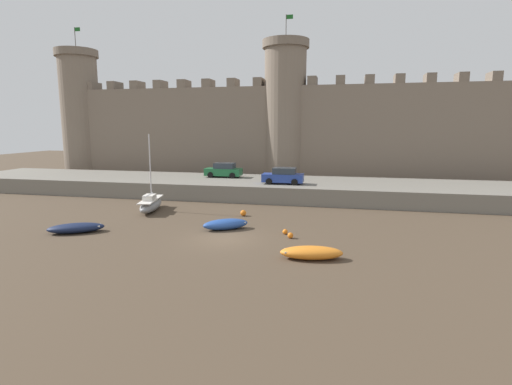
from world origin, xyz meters
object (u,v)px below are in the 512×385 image
object	(u,v)px
rowboat_foreground_right	(226,224)
rowboat_foreground_centre	(76,228)
sailboat_foreground_left	(151,204)
rowboat_midflat_left	(311,252)
car_quay_centre_west	(283,176)
mooring_buoy_near_shore	(290,235)
mooring_buoy_mid_mud	(243,213)
mooring_buoy_near_channel	(285,232)
car_quay_centre_east	(224,170)

from	to	relation	value
rowboat_foreground_right	rowboat_foreground_centre	size ratio (longest dim) A/B	0.87
rowboat_foreground_right	sailboat_foreground_left	world-z (taller)	sailboat_foreground_left
sailboat_foreground_left	rowboat_midflat_left	bearing A→B (deg)	-33.48
rowboat_foreground_right	rowboat_midflat_left	bearing A→B (deg)	-38.06
car_quay_centre_west	mooring_buoy_near_shore	bearing A→B (deg)	-79.25
rowboat_foreground_centre	mooring_buoy_mid_mud	size ratio (longest dim) A/B	8.10
rowboat_foreground_centre	mooring_buoy_mid_mud	xyz separation A→B (m)	(10.18, 7.68, -0.11)
mooring_buoy_near_channel	car_quay_centre_west	xyz separation A→B (m)	(-2.10, 12.74, 2.26)
rowboat_foreground_right	mooring_buoy_near_channel	distance (m)	4.43
mooring_buoy_near_channel	rowboat_foreground_right	bearing A→B (deg)	175.60
mooring_buoy_mid_mud	car_quay_centre_east	xyz separation A→B (m)	(-5.23, 11.56, 2.20)
rowboat_midflat_left	mooring_buoy_near_channel	size ratio (longest dim) A/B	10.22
sailboat_foreground_left	car_quay_centre_east	size ratio (longest dim) A/B	1.64
rowboat_foreground_centre	mooring_buoy_near_shore	distance (m)	15.04
rowboat_midflat_left	car_quay_centre_west	size ratio (longest dim) A/B	0.90
sailboat_foreground_left	mooring_buoy_mid_mud	world-z (taller)	sailboat_foreground_left
mooring_buoy_near_shore	mooring_buoy_mid_mud	xyz separation A→B (m)	(-4.74, 5.82, 0.05)
rowboat_foreground_right	sailboat_foreground_left	size ratio (longest dim) A/B	0.51
car_quay_centre_east	sailboat_foreground_left	bearing A→B (deg)	-105.55
mooring_buoy_near_shore	sailboat_foreground_left	bearing A→B (deg)	155.79
car_quay_centre_west	car_quay_centre_east	xyz separation A→B (m)	(-7.39, 3.72, 0.00)
mooring_buoy_near_shore	mooring_buoy_mid_mud	distance (m)	7.51
rowboat_foreground_right	mooring_buoy_mid_mud	xyz separation A→B (m)	(0.15, 4.57, -0.16)
mooring_buoy_near_shore	mooring_buoy_near_channel	size ratio (longest dim) A/B	1.08
rowboat_foreground_centre	mooring_buoy_near_channel	world-z (taller)	rowboat_foreground_centre
rowboat_midflat_left	mooring_buoy_near_channel	xyz separation A→B (m)	(-2.20, 4.84, -0.20)
rowboat_foreground_centre	car_quay_centre_west	bearing A→B (deg)	51.53
rowboat_midflat_left	rowboat_foreground_centre	size ratio (longest dim) A/B	0.93
rowboat_foreground_centre	car_quay_centre_east	size ratio (longest dim) A/B	0.97
mooring_buoy_near_shore	car_quay_centre_west	distance (m)	14.08
mooring_buoy_near_channel	mooring_buoy_near_shore	bearing A→B (deg)	-61.83
rowboat_foreground_right	mooring_buoy_mid_mud	distance (m)	4.57
car_quay_centre_west	rowboat_foreground_right	bearing A→B (deg)	-100.52
mooring_buoy_mid_mud	rowboat_foreground_centre	bearing A→B (deg)	-142.96
mooring_buoy_mid_mud	sailboat_foreground_left	bearing A→B (deg)	179.32
mooring_buoy_near_channel	rowboat_midflat_left	bearing A→B (deg)	-65.49
sailboat_foreground_left	mooring_buoy_near_shore	distance (m)	14.44
sailboat_foreground_left	rowboat_midflat_left	xyz separation A→B (m)	(14.88, -9.84, -0.25)
rowboat_foreground_right	rowboat_foreground_centre	distance (m)	10.50
rowboat_foreground_right	mooring_buoy_near_channel	xyz separation A→B (m)	(4.41, -0.34, -0.22)
mooring_buoy_near_channel	car_quay_centre_west	world-z (taller)	car_quay_centre_west
rowboat_foreground_centre	car_quay_centre_east	bearing A→B (deg)	75.58
sailboat_foreground_left	car_quay_centre_west	xyz separation A→B (m)	(10.57, 7.74, 1.81)
rowboat_foreground_centre	car_quay_centre_east	world-z (taller)	car_quay_centre_east
rowboat_midflat_left	car_quay_centre_east	xyz separation A→B (m)	(-11.69, 21.30, 2.06)
rowboat_midflat_left	car_quay_centre_east	bearing A→B (deg)	118.76
rowboat_foreground_centre	mooring_buoy_near_channel	distance (m)	14.70
car_quay_centre_west	mooring_buoy_mid_mud	bearing A→B (deg)	-105.36
sailboat_foreground_left	mooring_buoy_near_channel	distance (m)	13.64
sailboat_foreground_left	mooring_buoy_mid_mud	distance (m)	8.43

